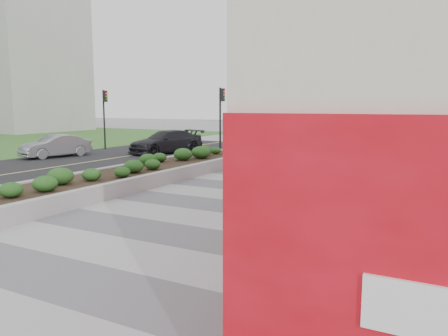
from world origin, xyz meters
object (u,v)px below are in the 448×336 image
(traffic_signal_far, at_px, (105,110))
(car_dark, at_px, (166,142))
(car_silver, at_px, (56,146))
(skateboarder, at_px, (254,175))
(planter, at_px, (134,172))
(traffic_signal_near, at_px, (221,111))

(traffic_signal_far, relative_size, car_dark, 0.81)
(car_silver, xyz_separation_m, car_dark, (4.55, 5.00, 0.07))
(traffic_signal_far, xyz_separation_m, skateboarder, (16.38, -10.39, -1.99))
(traffic_signal_far, bearing_deg, skateboarder, -32.40)
(planter, bearing_deg, car_dark, 119.18)
(traffic_signal_near, xyz_separation_m, traffic_signal_far, (-9.20, -0.50, 0.00))
(traffic_signal_far, relative_size, skateboarder, 2.75)
(planter, bearing_deg, traffic_signal_near, 99.35)
(traffic_signal_near, height_order, traffic_signal_far, same)
(car_dark, bearing_deg, skateboarder, -23.84)
(planter, relative_size, car_dark, 3.49)
(traffic_signal_far, height_order, car_silver, traffic_signal_far)
(planter, relative_size, traffic_signal_far, 4.29)
(planter, relative_size, car_silver, 4.39)
(planter, xyz_separation_m, car_dark, (-5.45, 9.77, 0.33))
(car_silver, bearing_deg, traffic_signal_far, 113.59)
(skateboarder, height_order, car_dark, skateboarder)
(planter, relative_size, skateboarder, 11.80)
(traffic_signal_far, relative_size, car_silver, 1.02)
(traffic_signal_far, bearing_deg, car_dark, -2.44)
(traffic_signal_far, xyz_separation_m, car_silver, (0.93, -5.24, -2.08))
(planter, height_order, traffic_signal_near, traffic_signal_near)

